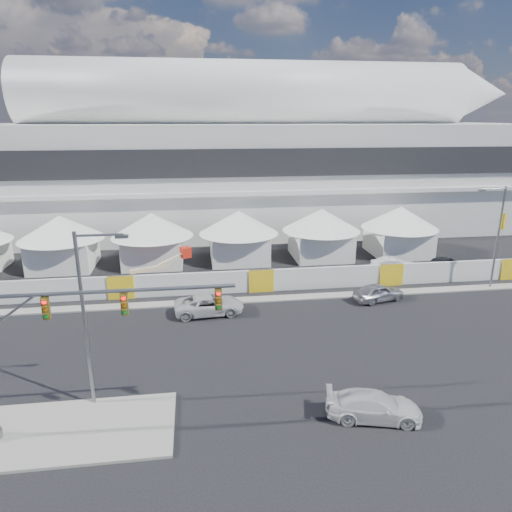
{
  "coord_description": "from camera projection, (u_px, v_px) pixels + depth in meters",
  "views": [
    {
      "loc": [
        0.42,
        -22.89,
        14.71
      ],
      "look_at": [
        4.93,
        10.0,
        4.66
      ],
      "focal_mm": 32.0,
      "sensor_mm": 36.0,
      "label": 1
    }
  ],
  "objects": [
    {
      "name": "ground",
      "position": [
        194.0,
        388.0,
        25.91
      ],
      "size": [
        160.0,
        160.0,
        0.0
      ],
      "primitive_type": "plane",
      "color": "black",
      "rests_on": "ground"
    },
    {
      "name": "stadium",
      "position": [
        252.0,
        158.0,
        63.66
      ],
      "size": [
        80.0,
        24.8,
        21.98
      ],
      "color": "silver",
      "rests_on": "ground"
    },
    {
      "name": "lot_car_b",
      "position": [
        444.0,
        264.0,
        45.51
      ],
      "size": [
        3.96,
        5.07,
        1.61
      ],
      "primitive_type": "imported",
      "rotation": [
        0.0,
        0.0,
        2.08
      ],
      "color": "black",
      "rests_on": "ground"
    },
    {
      "name": "traffic_mast",
      "position": [
        34.0,
        348.0,
        20.68
      ],
      "size": [
        12.02,
        0.79,
        8.15
      ],
      "color": "gray",
      "rests_on": "median_island"
    },
    {
      "name": "far_curb",
      "position": [
        421.0,
        291.0,
        40.35
      ],
      "size": [
        80.0,
        1.2,
        0.12
      ],
      "primitive_type": "cube",
      "color": "gray",
      "rests_on": "ground"
    },
    {
      "name": "hoarding_fence",
      "position": [
        261.0,
        281.0,
        40.15
      ],
      "size": [
        70.0,
        0.25,
        2.0
      ],
      "primitive_type": "cube",
      "color": "silver",
      "rests_on": "ground"
    },
    {
      "name": "median_island",
      "position": [
        71.0,
        431.0,
        22.26
      ],
      "size": [
        10.0,
        5.0,
        0.15
      ],
      "primitive_type": "cube",
      "color": "gray",
      "rests_on": "ground"
    },
    {
      "name": "streetlight_median",
      "position": [
        88.0,
        309.0,
        22.89
      ],
      "size": [
        2.6,
        0.26,
        9.39
      ],
      "color": "slate",
      "rests_on": "median_island"
    },
    {
      "name": "lot_car_a",
      "position": [
        394.0,
        265.0,
        45.25
      ],
      "size": [
        2.26,
        4.61,
        1.45
      ],
      "primitive_type": "imported",
      "rotation": [
        0.0,
        0.0,
        1.4
      ],
      "color": "white",
      "rests_on": "ground"
    },
    {
      "name": "pickup_near",
      "position": [
        374.0,
        406.0,
        23.17
      ],
      "size": [
        3.01,
        5.13,
        1.4
      ],
      "primitive_type": "imported",
      "rotation": [
        0.0,
        0.0,
        1.34
      ],
      "color": "silver",
      "rests_on": "ground"
    },
    {
      "name": "pickup_curb",
      "position": [
        209.0,
        305.0,
        35.56
      ],
      "size": [
        2.9,
        5.56,
        1.5
      ],
      "primitive_type": "imported",
      "rotation": [
        0.0,
        0.0,
        1.65
      ],
      "color": "silver",
      "rests_on": "ground"
    },
    {
      "name": "streetlight_curb",
      "position": [
        497.0,
        231.0,
        39.65
      ],
      "size": [
        2.73,
        0.61,
        9.21
      ],
      "color": "slate",
      "rests_on": "ground"
    },
    {
      "name": "tent_row",
      "position": [
        196.0,
        233.0,
        47.82
      ],
      "size": [
        53.4,
        8.4,
        5.4
      ],
      "color": "white",
      "rests_on": "ground"
    },
    {
      "name": "sedan_silver",
      "position": [
        379.0,
        292.0,
        38.17
      ],
      "size": [
        2.77,
        4.67,
        1.49
      ],
      "primitive_type": "imported",
      "rotation": [
        0.0,
        0.0,
        1.82
      ],
      "color": "#AAAAAF",
      "rests_on": "ground"
    },
    {
      "name": "boom_lift",
      "position": [
        146.0,
        281.0,
        40.32
      ],
      "size": [
        6.93,
        2.68,
        3.39
      ],
      "rotation": [
        0.0,
        0.0,
        0.39
      ],
      "color": "red",
      "rests_on": "ground"
    }
  ]
}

